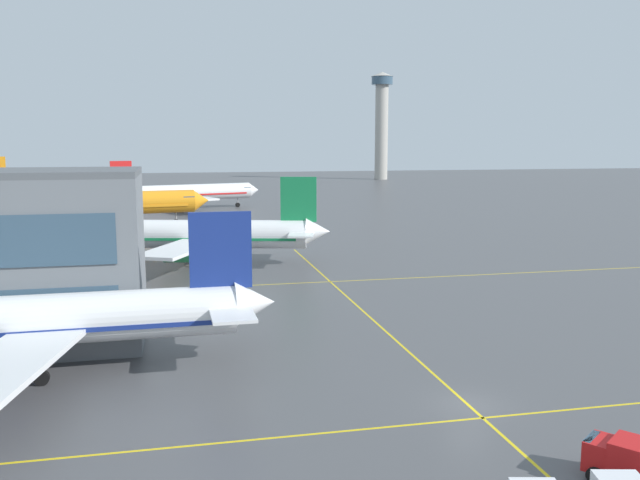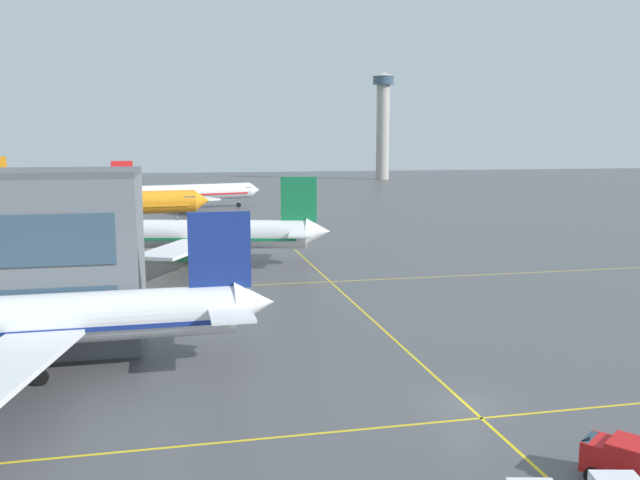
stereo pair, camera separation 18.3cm
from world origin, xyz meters
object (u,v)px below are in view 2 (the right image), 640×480
at_px(airliner_second_row, 192,234).
at_px(airliner_third_row, 92,204).
at_px(service_truck_red_van, 632,461).
at_px(airliner_far_left_stand, 185,193).
at_px(control_tower, 383,118).
at_px(airliner_front_gate, 23,322).

bearing_deg(airliner_second_row, airliner_third_row, 113.33).
height_order(airliner_third_row, service_truck_red_van, airliner_third_row).
height_order(airliner_second_row, airliner_far_left_stand, airliner_far_left_stand).
distance_m(airliner_far_left_stand, control_tower, 134.24).
height_order(airliner_third_row, control_tower, control_tower).
distance_m(airliner_front_gate, airliner_third_row, 77.23).
relative_size(airliner_front_gate, airliner_second_row, 0.97).
relative_size(airliner_far_left_stand, control_tower, 0.84).
bearing_deg(service_truck_red_van, airliner_front_gate, 144.38).
height_order(airliner_far_left_stand, control_tower, control_tower).
distance_m(airliner_second_row, control_tower, 193.60).
height_order(airliner_second_row, service_truck_red_van, airliner_second_row).
distance_m(airliner_front_gate, airliner_second_row, 40.81).
xyz_separation_m(airliner_far_left_stand, service_truck_red_van, (17.77, -129.72, -2.65)).
height_order(airliner_front_gate, service_truck_red_van, airliner_front_gate).
relative_size(airliner_third_row, airliner_far_left_stand, 1.17).
relative_size(airliner_second_row, airliner_third_row, 0.85).
height_order(airliner_far_left_stand, service_truck_red_van, airliner_far_left_stand).
distance_m(airliner_third_row, control_tower, 168.79).
height_order(airliner_third_row, airliner_far_left_stand, airliner_third_row).
xyz_separation_m(airliner_front_gate, airliner_far_left_stand, (12.25, 108.21, 0.19)).
xyz_separation_m(airliner_front_gate, service_truck_red_van, (30.02, -21.51, -2.47)).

